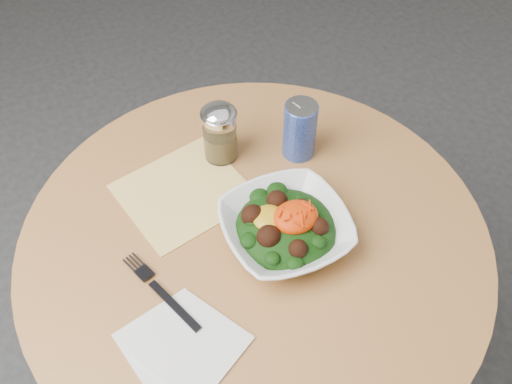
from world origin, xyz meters
TOP-DOWN VIEW (x-y plane):
  - ground at (0.00, 0.00)m, footprint 6.00×6.00m
  - table at (0.00, 0.00)m, footprint 0.90×0.90m
  - cloth_napkin at (-0.09, 0.16)m, footprint 0.28×0.26m
  - paper_napkins at (-0.20, -0.15)m, footprint 0.22×0.21m
  - salad_bowl at (0.05, -0.03)m, footprint 0.24×0.24m
  - fork at (-0.20, -0.04)m, footprint 0.08×0.20m
  - spice_shaker at (0.02, 0.22)m, footprint 0.07×0.07m
  - beverage_can at (0.18, 0.16)m, footprint 0.07×0.07m

SIDE VIEW (x-z plane):
  - ground at x=0.00m, z-range 0.00..0.00m
  - table at x=0.00m, z-range 0.18..0.93m
  - cloth_napkin at x=-0.09m, z-range 0.75..0.75m
  - paper_napkins at x=-0.20m, z-range 0.75..0.75m
  - fork at x=-0.20m, z-range 0.75..0.76m
  - salad_bowl at x=0.05m, z-range 0.74..0.83m
  - beverage_can at x=0.18m, z-range 0.75..0.88m
  - spice_shaker at x=0.02m, z-range 0.75..0.88m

